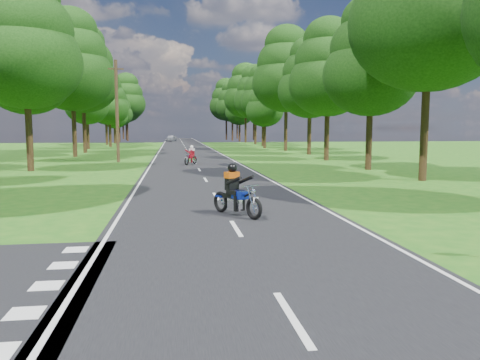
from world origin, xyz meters
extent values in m
plane|color=#1C5814|center=(0.00, 0.00, 0.00)|extent=(160.00, 160.00, 0.00)
cube|color=black|center=(0.00, 50.00, 0.01)|extent=(7.00, 140.00, 0.02)
cube|color=silver|center=(0.00, -4.00, 0.02)|extent=(0.12, 2.00, 0.01)
cube|color=silver|center=(0.00, 2.00, 0.02)|extent=(0.12, 2.00, 0.01)
cube|color=silver|center=(0.00, 8.00, 0.02)|extent=(0.12, 2.00, 0.01)
cube|color=silver|center=(0.00, 14.00, 0.02)|extent=(0.12, 2.00, 0.01)
cube|color=silver|center=(0.00, 20.00, 0.02)|extent=(0.12, 2.00, 0.01)
cube|color=silver|center=(0.00, 26.00, 0.02)|extent=(0.12, 2.00, 0.01)
cube|color=silver|center=(0.00, 32.00, 0.02)|extent=(0.12, 2.00, 0.01)
cube|color=silver|center=(0.00, 38.00, 0.02)|extent=(0.12, 2.00, 0.01)
cube|color=silver|center=(0.00, 44.00, 0.02)|extent=(0.12, 2.00, 0.01)
cube|color=silver|center=(0.00, 50.00, 0.02)|extent=(0.12, 2.00, 0.01)
cube|color=silver|center=(0.00, 56.00, 0.02)|extent=(0.12, 2.00, 0.01)
cube|color=silver|center=(0.00, 62.00, 0.02)|extent=(0.12, 2.00, 0.01)
cube|color=silver|center=(0.00, 68.00, 0.02)|extent=(0.12, 2.00, 0.01)
cube|color=silver|center=(0.00, 74.00, 0.02)|extent=(0.12, 2.00, 0.01)
cube|color=silver|center=(0.00, 80.00, 0.02)|extent=(0.12, 2.00, 0.01)
cube|color=silver|center=(0.00, 86.00, 0.02)|extent=(0.12, 2.00, 0.01)
cube|color=silver|center=(0.00, 92.00, 0.02)|extent=(0.12, 2.00, 0.01)
cube|color=silver|center=(0.00, 98.00, 0.02)|extent=(0.12, 2.00, 0.01)
cube|color=silver|center=(0.00, 104.00, 0.02)|extent=(0.12, 2.00, 0.01)
cube|color=silver|center=(0.00, 110.00, 0.02)|extent=(0.12, 2.00, 0.01)
cube|color=silver|center=(0.00, 116.00, 0.02)|extent=(0.12, 2.00, 0.01)
cube|color=silver|center=(-3.30, 50.00, 0.02)|extent=(0.10, 140.00, 0.01)
cube|color=silver|center=(3.30, 50.00, 0.02)|extent=(0.10, 140.00, 0.01)
cube|color=silver|center=(-3.80, -3.30, 0.02)|extent=(0.50, 0.50, 0.01)
cube|color=silver|center=(-3.80, -2.10, 0.02)|extent=(0.50, 0.50, 0.01)
cube|color=silver|center=(-3.80, -0.90, 0.02)|extent=(0.50, 0.50, 0.01)
cube|color=silver|center=(-3.80, 0.30, 0.02)|extent=(0.50, 0.50, 0.01)
cylinder|color=black|center=(-10.57, 20.76, 1.96)|extent=(0.40, 0.40, 3.91)
ellipsoid|color=black|center=(-10.57, 20.76, 6.78)|extent=(6.85, 6.85, 5.82)
ellipsoid|color=black|center=(-10.57, 20.76, 8.68)|extent=(5.87, 5.87, 4.99)
cylinder|color=black|center=(-12.94, 29.18, 1.90)|extent=(0.40, 0.40, 3.79)
ellipsoid|color=black|center=(-12.94, 29.18, 6.57)|extent=(6.64, 6.64, 5.64)
ellipsoid|color=black|center=(-12.94, 29.18, 8.41)|extent=(5.69, 5.69, 4.84)
ellipsoid|color=black|center=(-12.94, 29.18, 10.26)|extent=(4.27, 4.27, 3.63)
cylinder|color=black|center=(-10.82, 35.60, 2.16)|extent=(0.40, 0.40, 4.32)
ellipsoid|color=black|center=(-10.82, 35.60, 7.47)|extent=(7.56, 7.56, 6.42)
ellipsoid|color=black|center=(-10.82, 35.60, 9.58)|extent=(6.48, 6.48, 5.51)
ellipsoid|color=black|center=(-10.82, 35.60, 11.68)|extent=(4.86, 4.86, 4.13)
cylinder|color=black|center=(-11.26, 43.10, 2.20)|extent=(0.40, 0.40, 4.40)
ellipsoid|color=black|center=(-11.26, 43.10, 7.62)|extent=(7.71, 7.71, 6.55)
ellipsoid|color=black|center=(-11.26, 43.10, 9.77)|extent=(6.60, 6.60, 5.61)
ellipsoid|color=black|center=(-11.26, 43.10, 11.92)|extent=(4.95, 4.95, 4.21)
cylinder|color=black|center=(-12.61, 52.78, 1.60)|extent=(0.40, 0.40, 3.20)
ellipsoid|color=black|center=(-12.61, 52.78, 5.54)|extent=(5.60, 5.60, 4.76)
ellipsoid|color=black|center=(-12.61, 52.78, 7.10)|extent=(4.80, 4.80, 4.08)
ellipsoid|color=black|center=(-12.61, 52.78, 8.66)|extent=(3.60, 3.60, 3.06)
cylinder|color=black|center=(-10.75, 60.15, 1.61)|extent=(0.40, 0.40, 3.22)
ellipsoid|color=black|center=(-10.75, 60.15, 5.58)|extent=(5.64, 5.64, 4.79)
ellipsoid|color=black|center=(-10.75, 60.15, 7.15)|extent=(4.83, 4.83, 4.11)
ellipsoid|color=black|center=(-10.75, 60.15, 8.72)|extent=(3.62, 3.62, 3.08)
cylinder|color=black|center=(-12.29, 67.91, 1.80)|extent=(0.40, 0.40, 3.61)
ellipsoid|color=black|center=(-12.29, 67.91, 6.25)|extent=(6.31, 6.31, 5.37)
ellipsoid|color=black|center=(-12.29, 67.91, 8.01)|extent=(5.41, 5.41, 4.60)
ellipsoid|color=black|center=(-12.29, 67.91, 9.76)|extent=(4.06, 4.06, 3.45)
cylinder|color=black|center=(-11.94, 75.74, 1.33)|extent=(0.40, 0.40, 2.67)
ellipsoid|color=black|center=(-11.94, 75.74, 4.62)|extent=(4.67, 4.67, 3.97)
ellipsoid|color=black|center=(-11.94, 75.74, 5.92)|extent=(4.00, 4.00, 3.40)
ellipsoid|color=black|center=(-11.94, 75.74, 7.22)|extent=(3.00, 3.00, 2.55)
cylinder|color=black|center=(-12.18, 84.90, 1.54)|extent=(0.40, 0.40, 3.09)
ellipsoid|color=black|center=(-12.18, 84.90, 5.34)|extent=(5.40, 5.40, 4.59)
ellipsoid|color=black|center=(-12.18, 84.90, 6.85)|extent=(4.63, 4.63, 3.93)
ellipsoid|color=black|center=(-12.18, 84.90, 8.35)|extent=(3.47, 3.47, 2.95)
cylinder|color=black|center=(-11.23, 91.41, 2.24)|extent=(0.40, 0.40, 4.48)
ellipsoid|color=black|center=(-11.23, 91.41, 7.75)|extent=(7.84, 7.84, 6.66)
ellipsoid|color=black|center=(-11.23, 91.41, 9.94)|extent=(6.72, 6.72, 5.71)
ellipsoid|color=black|center=(-11.23, 91.41, 12.12)|extent=(5.04, 5.04, 4.28)
cylinder|color=black|center=(-12.28, 100.39, 2.05)|extent=(0.40, 0.40, 4.09)
ellipsoid|color=black|center=(-12.28, 100.39, 7.09)|extent=(7.16, 7.16, 6.09)
ellipsoid|color=black|center=(-12.28, 100.39, 9.08)|extent=(6.14, 6.14, 5.22)
ellipsoid|color=black|center=(-12.28, 100.39, 11.08)|extent=(4.61, 4.61, 3.92)
cylinder|color=black|center=(11.06, 12.20, 2.28)|extent=(0.40, 0.40, 4.56)
ellipsoid|color=black|center=(11.06, 12.20, 7.89)|extent=(7.98, 7.98, 6.78)
cylinder|color=black|center=(10.92, 18.69, 1.75)|extent=(0.40, 0.40, 3.49)
ellipsoid|color=black|center=(10.92, 18.69, 6.05)|extent=(6.12, 6.12, 5.20)
ellipsoid|color=black|center=(10.92, 18.69, 7.75)|extent=(5.24, 5.24, 4.46)
ellipsoid|color=black|center=(10.92, 18.69, 9.46)|extent=(3.93, 3.93, 3.34)
cylinder|color=black|center=(11.06, 27.58, 1.85)|extent=(0.40, 0.40, 3.69)
ellipsoid|color=black|center=(11.06, 27.58, 6.39)|extent=(6.46, 6.46, 5.49)
ellipsoid|color=black|center=(11.06, 27.58, 8.19)|extent=(5.54, 5.54, 4.71)
ellipsoid|color=black|center=(11.06, 27.58, 9.99)|extent=(4.15, 4.15, 3.53)
cylinder|color=black|center=(12.17, 36.42, 1.87)|extent=(0.40, 0.40, 3.74)
ellipsoid|color=black|center=(12.17, 36.42, 6.48)|extent=(6.55, 6.55, 5.57)
ellipsoid|color=black|center=(12.17, 36.42, 8.31)|extent=(5.62, 5.62, 4.77)
ellipsoid|color=black|center=(12.17, 36.42, 10.13)|extent=(4.21, 4.21, 3.58)
cylinder|color=black|center=(11.72, 44.72, 2.32)|extent=(0.40, 0.40, 4.64)
ellipsoid|color=black|center=(11.72, 44.72, 8.04)|extent=(8.12, 8.12, 6.91)
ellipsoid|color=black|center=(11.72, 44.72, 10.30)|extent=(6.96, 6.96, 5.92)
ellipsoid|color=black|center=(11.72, 44.72, 12.56)|extent=(5.22, 5.22, 4.44)
cylinder|color=black|center=(10.55, 51.92, 1.45)|extent=(0.40, 0.40, 2.91)
ellipsoid|color=black|center=(10.55, 51.92, 5.03)|extent=(5.09, 5.09, 4.33)
ellipsoid|color=black|center=(10.55, 51.92, 6.45)|extent=(4.36, 4.36, 3.71)
ellipsoid|color=black|center=(10.55, 51.92, 7.87)|extent=(3.27, 3.27, 2.78)
cylinder|color=black|center=(11.77, 59.40, 1.94)|extent=(0.40, 0.40, 3.88)
ellipsoid|color=black|center=(11.77, 59.40, 6.71)|extent=(6.78, 6.78, 5.77)
ellipsoid|color=black|center=(11.77, 59.40, 8.60)|extent=(5.81, 5.81, 4.94)
ellipsoid|color=black|center=(11.77, 59.40, 10.49)|extent=(4.36, 4.36, 3.71)
cylinder|color=black|center=(12.10, 67.87, 2.09)|extent=(0.40, 0.40, 4.18)
ellipsoid|color=black|center=(12.10, 67.87, 7.23)|extent=(7.31, 7.31, 6.21)
ellipsoid|color=black|center=(12.10, 67.87, 9.27)|extent=(6.27, 6.27, 5.33)
ellipsoid|color=black|center=(12.10, 67.87, 11.31)|extent=(4.70, 4.70, 4.00)
cylinder|color=black|center=(11.80, 76.83, 2.32)|extent=(0.40, 0.40, 4.63)
ellipsoid|color=black|center=(11.80, 76.83, 8.02)|extent=(8.11, 8.11, 6.89)
ellipsoid|color=black|center=(11.80, 76.83, 10.28)|extent=(6.95, 6.95, 5.91)
ellipsoid|color=black|center=(11.80, 76.83, 12.54)|extent=(5.21, 5.21, 4.43)
cylinder|color=black|center=(11.69, 84.12, 1.68)|extent=(0.40, 0.40, 3.36)
ellipsoid|color=black|center=(11.69, 84.12, 5.82)|extent=(5.88, 5.88, 5.00)
ellipsoid|color=black|center=(11.69, 84.12, 7.46)|extent=(5.04, 5.04, 4.29)
ellipsoid|color=black|center=(11.69, 84.12, 9.10)|extent=(3.78, 3.78, 3.21)
cylinder|color=black|center=(11.14, 91.34, 2.04)|extent=(0.40, 0.40, 4.09)
ellipsoid|color=black|center=(11.14, 91.34, 7.07)|extent=(7.15, 7.15, 6.08)
ellipsoid|color=black|center=(11.14, 91.34, 9.07)|extent=(6.13, 6.13, 5.21)
ellipsoid|color=black|center=(11.14, 91.34, 11.06)|extent=(4.60, 4.60, 3.91)
cylinder|color=black|center=(10.68, 99.10, 2.24)|extent=(0.40, 0.40, 4.48)
ellipsoid|color=black|center=(10.68, 99.10, 7.76)|extent=(7.84, 7.84, 6.66)
ellipsoid|color=black|center=(10.68, 99.10, 9.94)|extent=(6.72, 6.72, 5.71)
ellipsoid|color=black|center=(10.68, 99.10, 12.13)|extent=(5.04, 5.04, 4.28)
cylinder|color=black|center=(-14.00, 110.00, 1.92)|extent=(0.40, 0.40, 3.84)
ellipsoid|color=black|center=(-14.00, 110.00, 6.65)|extent=(6.72, 6.72, 5.71)
ellipsoid|color=black|center=(-14.00, 110.00, 8.52)|extent=(5.76, 5.76, 4.90)
ellipsoid|color=black|center=(-14.00, 110.00, 10.39)|extent=(4.32, 4.32, 3.67)
cylinder|color=black|center=(15.00, 112.00, 2.08)|extent=(0.40, 0.40, 4.16)
ellipsoid|color=black|center=(15.00, 112.00, 7.20)|extent=(7.28, 7.28, 6.19)
ellipsoid|color=black|center=(15.00, 112.00, 9.23)|extent=(6.24, 6.24, 5.30)
ellipsoid|color=black|center=(15.00, 112.00, 11.26)|extent=(4.68, 4.68, 3.98)
cylinder|color=black|center=(-16.00, 95.00, 1.76)|extent=(0.40, 0.40, 3.52)
ellipsoid|color=black|center=(-16.00, 95.00, 6.09)|extent=(6.16, 6.16, 5.24)
ellipsoid|color=black|center=(-16.00, 95.00, 7.81)|extent=(5.28, 5.28, 4.49)
ellipsoid|color=black|center=(-16.00, 95.00, 9.53)|extent=(3.96, 3.96, 3.37)
cylinder|color=black|center=(17.00, 98.00, 2.24)|extent=(0.40, 0.40, 4.48)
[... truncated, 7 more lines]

